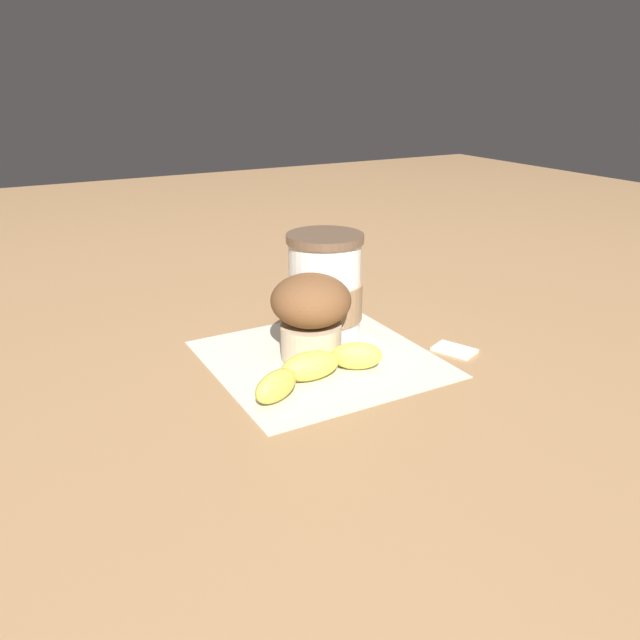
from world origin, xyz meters
The scene contains 6 objects.
ground_plane centered at (0.00, 0.00, 0.00)m, with size 3.00×3.00×0.00m, color #A87C51.
paper_napkin centered at (0.00, 0.00, 0.00)m, with size 0.25×0.25×0.00m, color beige.
coffee_cup centered at (-0.06, 0.04, 0.06)m, with size 0.10×0.10×0.13m.
muffin centered at (-0.01, -0.01, 0.06)m, with size 0.09×0.09×0.10m.
banana centered at (0.05, -0.03, 0.02)m, with size 0.07×0.18×0.03m.
sugar_packet centered at (0.06, 0.16, 0.00)m, with size 0.05×0.03×0.01m, color white.
Camera 1 is at (0.59, -0.32, 0.32)m, focal length 35.00 mm.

